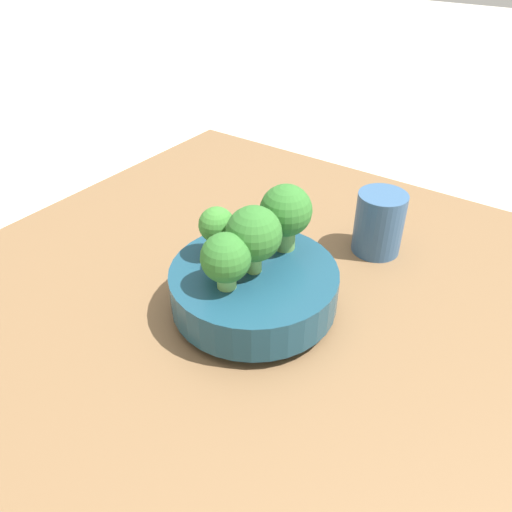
% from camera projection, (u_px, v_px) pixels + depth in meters
% --- Properties ---
extents(ground_plane, '(6.00, 6.00, 0.00)m').
position_uv_depth(ground_plane, '(239.00, 320.00, 0.72)').
color(ground_plane, beige).
extents(table, '(0.97, 0.90, 0.03)m').
position_uv_depth(table, '(239.00, 311.00, 0.71)').
color(table, brown).
rests_on(table, ground_plane).
extents(bowl, '(0.22, 0.22, 0.07)m').
position_uv_depth(bowl, '(256.00, 285.00, 0.66)').
color(bowl, navy).
rests_on(bowl, table).
extents(broccoli_floret_right, '(0.06, 0.06, 0.07)m').
position_uv_depth(broccoli_floret_right, '(226.00, 259.00, 0.59)').
color(broccoli_floret_right, '#7AB256').
rests_on(broccoli_floret_right, bowl).
extents(broccoli_floret_center, '(0.07, 0.07, 0.09)m').
position_uv_depth(broccoli_floret_center, '(256.00, 233.00, 0.62)').
color(broccoli_floret_center, '#7AB256').
rests_on(broccoli_floret_center, bowl).
extents(broccoli_floret_left, '(0.07, 0.07, 0.09)m').
position_uv_depth(broccoli_floret_left, '(286.00, 212.00, 0.66)').
color(broccoli_floret_left, '#609347').
rests_on(broccoli_floret_left, bowl).
extents(broccoli_floret_front, '(0.05, 0.05, 0.07)m').
position_uv_depth(broccoli_floret_front, '(218.00, 226.00, 0.65)').
color(broccoli_floret_front, '#6BA34C').
rests_on(broccoli_floret_front, bowl).
extents(cup, '(0.08, 0.08, 0.10)m').
position_uv_depth(cup, '(379.00, 223.00, 0.77)').
color(cup, '#33567F').
rests_on(cup, table).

